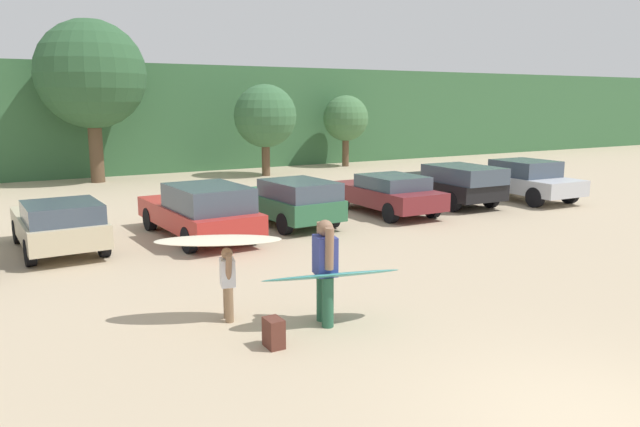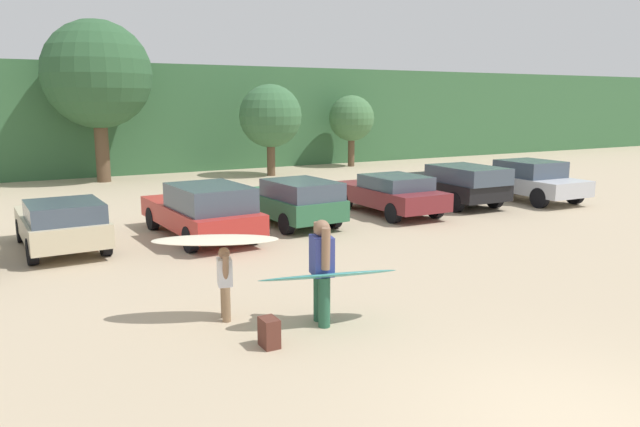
% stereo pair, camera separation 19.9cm
% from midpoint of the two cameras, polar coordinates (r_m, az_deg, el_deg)
% --- Properties ---
extents(hillside_ridge, '(108.00, 12.00, 5.46)m').
position_cam_midpoint_polar(hillside_ridge, '(36.80, -20.26, 8.61)').
color(hillside_ridge, '#38663D').
rests_on(hillside_ridge, ground_plane).
extents(tree_center, '(4.76, 4.76, 7.18)m').
position_cam_midpoint_polar(tree_center, '(28.91, -20.25, 12.25)').
color(tree_center, brown).
rests_on(tree_center, ground_plane).
extents(tree_far_left, '(3.05, 3.05, 4.44)m').
position_cam_midpoint_polar(tree_far_left, '(29.57, -4.55, 9.20)').
color(tree_far_left, brown).
rests_on(tree_far_left, ground_plane).
extents(tree_far_right, '(2.52, 2.52, 3.95)m').
position_cam_midpoint_polar(tree_far_right, '(33.82, 3.19, 9.00)').
color(tree_far_right, brown).
rests_on(tree_far_right, ground_plane).
extents(parked_car_champagne, '(1.92, 3.98, 1.31)m').
position_cam_midpoint_polar(parked_car_champagne, '(16.01, -23.05, -0.83)').
color(parked_car_champagne, beige).
rests_on(parked_car_champagne, ground_plane).
extents(parked_car_red, '(2.11, 4.77, 1.50)m').
position_cam_midpoint_polar(parked_car_red, '(16.29, -10.75, 0.35)').
color(parked_car_red, '#B72D28').
rests_on(parked_car_red, ground_plane).
extents(parked_car_forest_green, '(2.00, 4.12, 1.39)m').
position_cam_midpoint_polar(parked_car_forest_green, '(17.81, -2.40, 1.26)').
color(parked_car_forest_green, '#2D6642').
rests_on(parked_car_forest_green, ground_plane).
extents(parked_car_maroon, '(1.87, 4.25, 1.29)m').
position_cam_midpoint_polar(parked_car_maroon, '(19.67, 7.00, 1.95)').
color(parked_car_maroon, maroon).
rests_on(parked_car_maroon, ground_plane).
extents(parked_car_black, '(2.03, 4.64, 1.44)m').
position_cam_midpoint_polar(parked_car_black, '(21.74, 12.89, 2.84)').
color(parked_car_black, black).
rests_on(parked_car_black, ground_plane).
extents(parked_car_silver, '(2.06, 4.44, 1.48)m').
position_cam_midpoint_polar(parked_car_silver, '(23.54, 19.36, 3.07)').
color(parked_car_silver, silver).
rests_on(parked_car_silver, ground_plane).
extents(person_adult, '(0.41, 0.66, 1.76)m').
position_cam_midpoint_polar(person_adult, '(9.83, 0.75, -4.99)').
color(person_adult, '#26593F').
rests_on(person_adult, ground_plane).
extents(person_child, '(0.29, 0.54, 1.25)m').
position_cam_midpoint_polar(person_child, '(10.21, -8.48, -6.19)').
color(person_child, '#8C6B4C').
rests_on(person_child, ground_plane).
extents(surfboard_teal, '(2.44, 1.19, 0.28)m').
position_cam_midpoint_polar(surfboard_teal, '(9.86, 1.41, -5.91)').
color(surfboard_teal, teal).
extents(surfboard_cream, '(2.15, 1.40, 0.12)m').
position_cam_midpoint_polar(surfboard_cream, '(10.00, -9.37, -2.50)').
color(surfboard_cream, beige).
extents(backpack_dropped, '(0.24, 0.34, 0.45)m').
position_cam_midpoint_polar(backpack_dropped, '(9.19, -4.22, -11.23)').
color(backpack_dropped, '#592D23').
rests_on(backpack_dropped, ground_plane).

